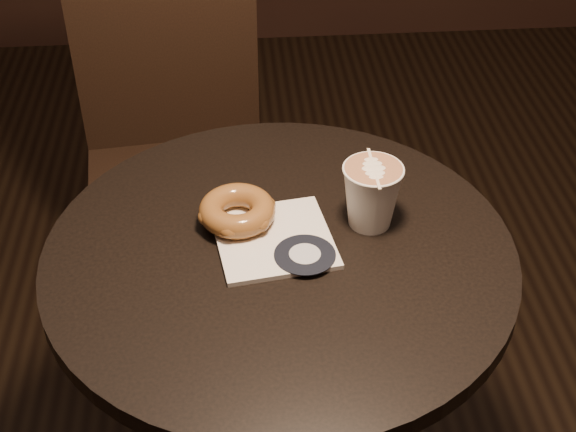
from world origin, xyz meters
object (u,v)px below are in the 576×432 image
Objects in this scene: latte_cup at (371,196)px; pastry_bag at (274,239)px; cafe_table at (280,340)px; doughnut at (237,210)px; chair at (174,123)px.

pastry_bag is at bearing -167.64° from latte_cup.
latte_cup is (0.15, 0.03, 0.05)m from pastry_bag.
doughnut is (-0.06, 0.06, 0.23)m from cafe_table.
pastry_bag is 0.07m from doughnut.
doughnut reaches higher than pastry_bag.
pastry_bag is at bearing -80.22° from chair.
chair is 0.64m from doughnut.
latte_cup is at bearing -3.37° from doughnut.
pastry_bag is 0.16m from latte_cup.
cafe_table is at bearing -80.00° from chair.
cafe_table is at bearing -73.51° from pastry_bag.
pastry_bag reaches higher than cafe_table.
chair is 8.80× the size of doughnut.
latte_cup is (0.20, -0.01, 0.02)m from doughnut.
doughnut is at bearing -83.83° from chair.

